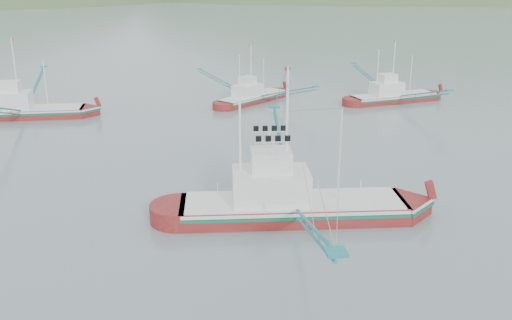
{
  "coord_description": "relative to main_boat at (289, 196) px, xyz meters",
  "views": [
    {
      "loc": [
        -5.92,
        -37.32,
        17.71
      ],
      "look_at": [
        0.0,
        6.0,
        3.2
      ],
      "focal_mm": 40.0,
      "sensor_mm": 36.0,
      "label": 1
    }
  ],
  "objects": [
    {
      "name": "bg_boat_far",
      "position": [
        2.48,
        40.18,
        0.1
      ],
      "size": [
        17.39,
        18.41,
        8.73
      ],
      "rotation": [
        0.0,
        0.0,
        0.73
      ],
      "color": "maroon",
      "rests_on": "ground"
    },
    {
      "name": "ground",
      "position": [
        -1.91,
        -1.46,
        -1.77
      ],
      "size": [
        1200.0,
        1200.0,
        0.0
      ],
      "primitive_type": "plane",
      "color": "slate",
      "rests_on": "ground"
    },
    {
      "name": "main_boat",
      "position": [
        0.0,
        0.0,
        0.0
      ],
      "size": [
        17.16,
        30.58,
        12.39
      ],
      "rotation": [
        0.0,
        0.0,
        -0.07
      ],
      "color": "maroon",
      "rests_on": "ground"
    },
    {
      "name": "bg_boat_left",
      "position": [
        -27.63,
        35.17,
        -0.3
      ],
      "size": [
        14.7,
        26.6,
        10.76
      ],
      "rotation": [
        0.0,
        0.0,
        0.01
      ],
      "color": "maroon",
      "rests_on": "ground"
    },
    {
      "name": "bg_boat_right",
      "position": [
        22.31,
        37.56,
        -0.1
      ],
      "size": [
        13.25,
        22.88,
        9.4
      ],
      "rotation": [
        0.0,
        0.0,
        0.22
      ],
      "color": "maroon",
      "rests_on": "ground"
    }
  ]
}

